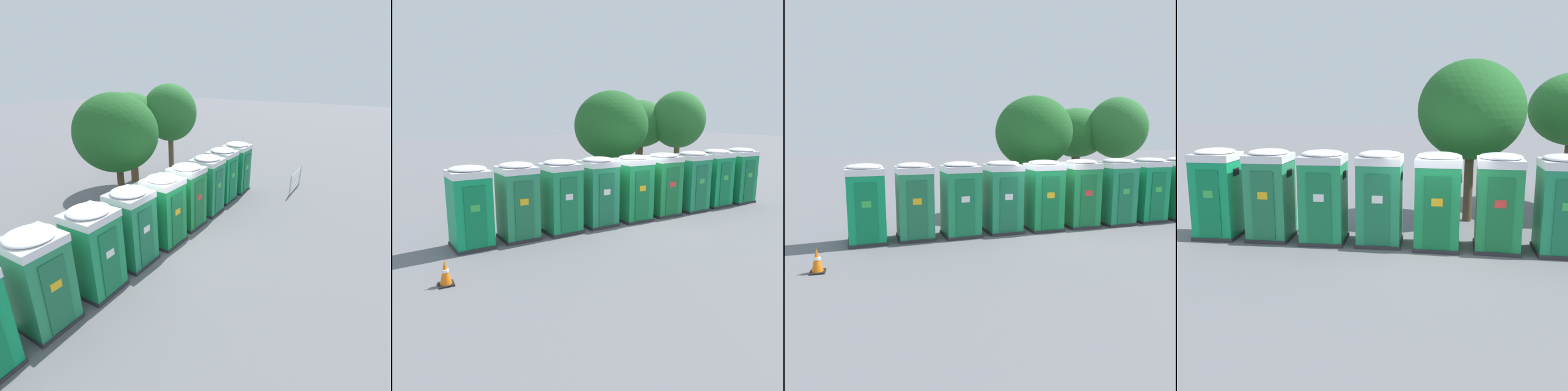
# 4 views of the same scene
# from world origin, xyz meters

# --- Properties ---
(ground_plane) EXTENTS (120.00, 120.00, 0.00)m
(ground_plane) POSITION_xyz_m (0.00, 0.00, 0.00)
(ground_plane) COLOR slate
(portapotty_0) EXTENTS (1.27, 1.27, 2.54)m
(portapotty_0) POSITION_xyz_m (-6.19, 0.11, 1.28)
(portapotty_0) COLOR #2D2D33
(portapotty_0) RESTS_ON ground
(portapotty_1) EXTENTS (1.24, 1.26, 2.54)m
(portapotty_1) POSITION_xyz_m (-4.64, 0.21, 1.28)
(portapotty_1) COLOR #2D2D33
(portapotty_1) RESTS_ON ground
(portapotty_2) EXTENTS (1.30, 1.29, 2.54)m
(portapotty_2) POSITION_xyz_m (-3.10, 0.21, 1.28)
(portapotty_2) COLOR #2D2D33
(portapotty_2) RESTS_ON ground
(portapotty_3) EXTENTS (1.27, 1.27, 2.54)m
(portapotty_3) POSITION_xyz_m (-1.56, 0.32, 1.28)
(portapotty_3) COLOR #2D2D33
(portapotty_3) RESTS_ON ground
(portapotty_4) EXTENTS (1.22, 1.22, 2.54)m
(portapotty_4) POSITION_xyz_m (-0.01, 0.28, 1.28)
(portapotty_4) COLOR #2D2D33
(portapotty_4) RESTS_ON ground
(portapotty_5) EXTENTS (1.18, 1.21, 2.54)m
(portapotty_5) POSITION_xyz_m (1.53, 0.38, 1.28)
(portapotty_5) COLOR #2D2D33
(portapotty_5) RESTS_ON ground
(portapotty_6) EXTENTS (1.24, 1.25, 2.54)m
(portapotty_6) POSITION_xyz_m (3.08, 0.39, 1.28)
(portapotty_6) COLOR #2D2D33
(portapotty_6) RESTS_ON ground
(street_tree_0) EXTENTS (3.32, 3.32, 5.08)m
(street_tree_0) POSITION_xyz_m (0.79, 3.23, 3.53)
(street_tree_0) COLOR #4C3826
(street_tree_0) RESTS_ON ground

